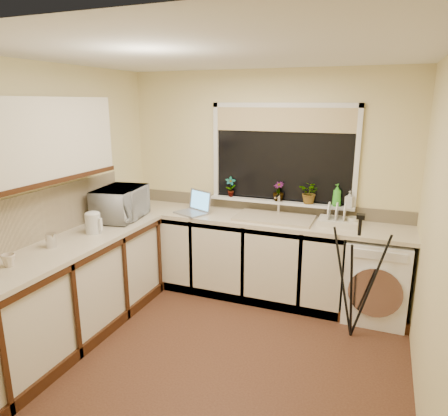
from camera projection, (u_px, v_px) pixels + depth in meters
floor at (214, 352)px, 3.57m from camera, size 3.20×3.20×0.00m
ceiling at (212, 53)px, 2.95m from camera, size 3.20×3.20×0.00m
wall_back at (265, 183)px, 4.61m from camera, size 3.20×0.00×3.20m
wall_front at (87, 298)px, 1.91m from camera, size 3.20×0.00×3.20m
wall_left at (55, 199)px, 3.82m from camera, size 0.00×3.00×3.00m
wall_right at (436, 241)px, 2.69m from camera, size 0.00×3.00×3.00m
base_cabinet_back at (228, 254)px, 4.65m from camera, size 2.55×0.60×0.86m
base_cabinet_left at (66, 296)px, 3.65m from camera, size 0.54×2.40×0.86m
worktop_back at (256, 219)px, 4.43m from camera, size 3.20×0.60×0.04m
worktop_left at (61, 249)px, 3.53m from camera, size 0.60×2.40×0.04m
upper_cabinet at (21, 142)px, 3.21m from camera, size 0.28×1.90×0.70m
splashback_left at (32, 218)px, 3.57m from camera, size 0.02×2.40×0.45m
splashback_back at (264, 205)px, 4.66m from camera, size 3.20×0.02×0.14m
window_glass at (283, 155)px, 4.44m from camera, size 1.50×0.02×1.00m
window_blind at (283, 120)px, 4.32m from camera, size 1.50×0.02×0.25m
windowsill at (280, 202)px, 4.52m from camera, size 1.60×0.14×0.03m
sink at (274, 218)px, 4.35m from camera, size 0.82×0.46×0.03m
faucet at (279, 204)px, 4.48m from camera, size 0.03×0.03×0.24m
washing_machine at (376, 278)px, 4.06m from camera, size 0.59×0.57×0.83m
laptop at (195, 207)px, 4.58m from camera, size 0.42×0.40×0.25m
kettle at (93, 223)px, 3.87m from camera, size 0.14×0.14×0.19m
dish_rack at (338, 222)px, 4.15m from camera, size 0.39×0.30×0.06m
tripod at (355, 277)px, 3.67m from camera, size 0.76×0.76×1.17m
steel_jar at (51, 240)px, 3.50m from camera, size 0.09×0.09×0.12m
microwave at (121, 203)px, 4.33m from camera, size 0.49×0.65×0.33m
plant_a at (231, 187)px, 4.69m from camera, size 0.14×0.12×0.23m
plant_c at (278, 191)px, 4.49m from camera, size 0.15×0.15×0.21m
plant_d at (310, 193)px, 4.36m from camera, size 0.27×0.25×0.24m
soap_bottle_green at (337, 195)px, 4.25m from camera, size 0.12×0.12×0.24m
soap_bottle_clear at (349, 199)px, 4.23m from camera, size 0.09×0.09×0.17m
cup_back at (353, 222)px, 4.09m from camera, size 0.15×0.15×0.10m
cup_left at (9, 260)px, 3.09m from camera, size 0.12×0.12×0.10m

